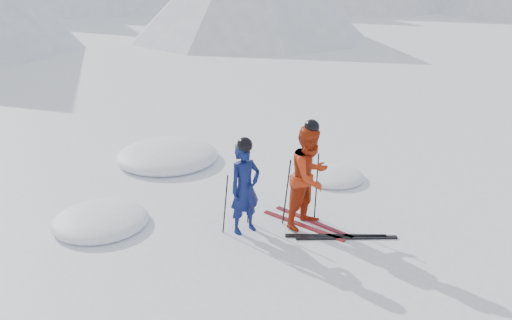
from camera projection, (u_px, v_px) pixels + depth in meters
ground at (334, 206)px, 10.22m from camera, size 160.00×160.00×0.00m
skier_blue at (245, 189)px, 9.02m from camera, size 0.58×0.38×1.58m
skier_red at (310, 177)px, 9.20m from camera, size 1.00×0.85×1.81m
pole_blue_left at (225, 204)px, 9.07m from camera, size 0.11×0.08×1.05m
pole_blue_right at (249, 194)px, 9.44m from camera, size 0.11×0.07×1.05m
pole_red_left at (287, 192)px, 9.34m from camera, size 0.12×0.10×1.20m
pole_red_right at (316, 186)px, 9.59m from camera, size 0.12×0.08×1.20m
ski_worn_left at (303, 225)px, 9.45m from camera, size 0.50×1.67×0.03m
ski_worn_right at (313, 222)px, 9.58m from camera, size 0.38×1.69×0.03m
ski_loose_a at (336, 236)px, 9.09m from camera, size 1.42×1.08×0.03m
ski_loose_b at (346, 238)px, 9.03m from camera, size 1.45×1.04×0.03m
snow_lumps at (173, 175)px, 11.69m from camera, size 6.26×4.89×0.51m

